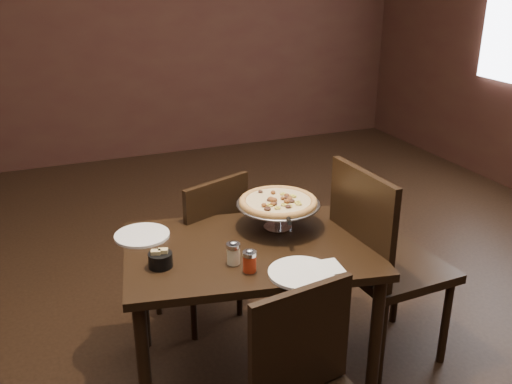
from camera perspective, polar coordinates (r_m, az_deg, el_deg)
name	(u,v)px	position (r m, az deg, el deg)	size (l,w,h in m)	color
room	(261,79)	(2.34, 0.53, 11.26)	(6.04, 7.04, 2.84)	black
dining_table	(250,264)	(2.56, -0.62, -7.21)	(1.20, 0.91, 0.68)	black
pizza_stand	(278,202)	(2.63, 2.23, -1.00)	(0.39, 0.39, 0.16)	#ACACB3
parmesan_shaker	(233,253)	(2.36, -2.28, -6.11)	(0.06, 0.06, 0.10)	beige
pepper_flake_shaker	(250,261)	(2.30, -0.65, -6.90)	(0.06, 0.06, 0.10)	maroon
packet_caddy	(160,259)	(2.37, -9.55, -6.65)	(0.10, 0.10, 0.08)	black
napkin_stack	(326,268)	(2.35, 7.03, -7.59)	(0.13, 0.13, 0.01)	white
plate_left	(142,235)	(2.65, -11.33, -4.26)	(0.25, 0.25, 0.01)	white
plate_near	(301,273)	(2.30, 4.53, -8.07)	(0.27, 0.27, 0.01)	white
serving_spatula	(288,218)	(2.48, 3.25, -2.64)	(0.14, 0.14, 0.02)	#ACACB3
chair_far	(204,244)	(3.02, -5.18, -5.20)	(0.52, 0.52, 0.85)	black
chair_side	(381,258)	(2.76, 12.43, -6.47)	(0.49, 0.49, 1.00)	black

